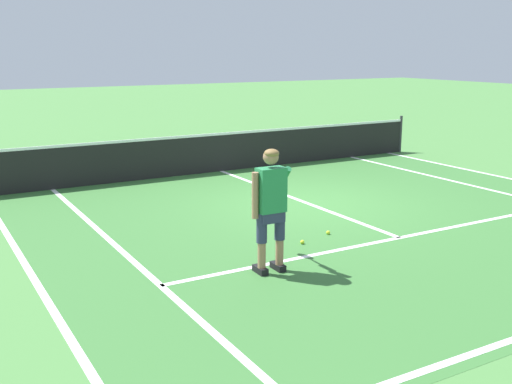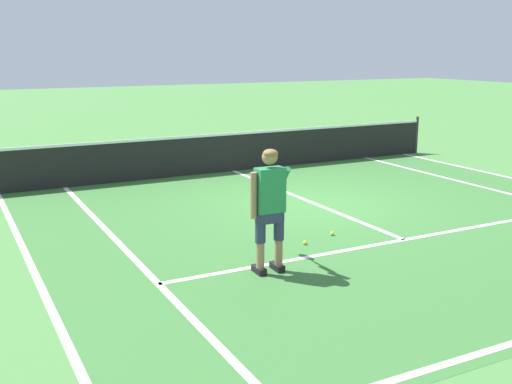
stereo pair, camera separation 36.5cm
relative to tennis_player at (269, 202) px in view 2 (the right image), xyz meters
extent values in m
plane|color=#477F3D|center=(2.62, 2.93, -0.99)|extent=(80.00, 80.00, 0.00)
cube|color=#387033|center=(2.62, 1.82, -0.99)|extent=(10.98, 10.08, 0.00)
cube|color=white|center=(2.62, 0.26, -0.99)|extent=(8.23, 0.10, 0.01)
cube|color=white|center=(2.62, 3.46, -0.99)|extent=(0.10, 6.40, 0.01)
cube|color=white|center=(-1.50, 1.82, -0.99)|extent=(0.10, 9.68, 0.01)
cube|color=white|center=(6.73, 1.82, -0.99)|extent=(0.10, 9.68, 0.01)
cube|color=white|center=(-2.87, 1.82, -0.99)|extent=(0.10, 9.68, 0.01)
cylinder|color=#333338|center=(8.56, 6.66, -0.45)|extent=(0.08, 0.08, 1.07)
cube|color=black|center=(2.62, 6.66, -0.53)|extent=(11.84, 0.02, 0.91)
cube|color=white|center=(2.62, 6.66, -0.05)|extent=(11.84, 0.03, 0.06)
cube|color=black|center=(-0.15, 0.02, -0.94)|extent=(0.12, 0.28, 0.09)
cube|color=black|center=(0.13, 0.01, -0.94)|extent=(0.12, 0.28, 0.09)
cylinder|color=#A37556|center=(-0.15, -0.02, -0.72)|extent=(0.11, 0.11, 0.36)
cylinder|color=#2D3351|center=(-0.15, -0.02, -0.33)|extent=(0.14, 0.14, 0.41)
cylinder|color=#A37556|center=(0.13, -0.03, -0.72)|extent=(0.11, 0.11, 0.36)
cylinder|color=#2D3351|center=(0.13, -0.03, -0.33)|extent=(0.14, 0.14, 0.41)
cube|color=#2D3351|center=(-0.01, -0.03, -0.17)|extent=(0.35, 0.21, 0.20)
cube|color=#28844C|center=(-0.01, -0.03, 0.17)|extent=(0.39, 0.23, 0.60)
cylinder|color=#A37556|center=(-0.25, -0.02, 0.12)|extent=(0.09, 0.09, 0.62)
cylinder|color=#28844C|center=(0.26, 0.05, 0.32)|extent=(0.10, 0.26, 0.29)
cylinder|color=#A37556|center=(0.31, 0.26, 0.18)|extent=(0.09, 0.29, 0.14)
sphere|color=#A37556|center=(-0.01, -0.02, 0.62)|extent=(0.21, 0.21, 0.21)
ellipsoid|color=olive|center=(-0.01, -0.04, 0.67)|extent=(0.21, 0.21, 0.12)
cylinder|color=#232326|center=(0.33, 0.48, 0.15)|extent=(0.04, 0.20, 0.03)
cylinder|color=red|center=(0.33, 0.63, 0.15)|extent=(0.03, 0.10, 0.02)
torus|color=red|center=(0.34, 0.82, 0.15)|extent=(0.03, 0.30, 0.30)
cylinder|color=silver|center=(0.34, 0.82, 0.15)|extent=(0.01, 0.25, 0.25)
sphere|color=#CCE02D|center=(1.72, 0.99, -0.96)|extent=(0.07, 0.07, 0.07)
sphere|color=#CCE02D|center=(1.07, 0.78, -0.96)|extent=(0.07, 0.07, 0.07)
camera|label=1|loc=(-4.13, -6.78, 2.00)|focal=42.88mm
camera|label=2|loc=(-3.81, -6.95, 2.00)|focal=42.88mm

